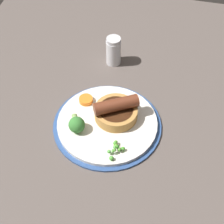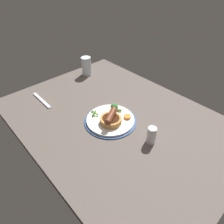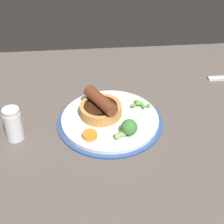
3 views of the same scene
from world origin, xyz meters
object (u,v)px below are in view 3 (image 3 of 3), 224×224
object	(u,v)px
dinner_plate	(110,121)
carrot_slice_0	(90,135)
broccoli_floret_near	(128,128)
pea_pile	(140,104)
sausage_pudding	(101,107)
salt_shaker	(13,124)

from	to	relation	value
dinner_plate	carrot_slice_0	size ratio (longest dim) A/B	7.62
broccoli_floret_near	pea_pile	bearing A→B (deg)	41.79
sausage_pudding	salt_shaker	distance (cm)	19.75
sausage_pudding	pea_pile	distance (cm)	9.64
salt_shaker	sausage_pudding	bearing A→B (deg)	14.12
sausage_pudding	salt_shaker	bearing A→B (deg)	-105.87
pea_pile	carrot_slice_0	xyz separation A→B (cm)	(-12.22, -9.79, -0.41)
broccoli_floret_near	carrot_slice_0	bearing A→B (deg)	156.08
sausage_pudding	broccoli_floret_near	distance (cm)	9.34
carrot_slice_0	salt_shaker	world-z (taller)	salt_shaker
dinner_plate	carrot_slice_0	xyz separation A→B (cm)	(-4.87, -6.30, 1.38)
dinner_plate	carrot_slice_0	bearing A→B (deg)	-127.72
dinner_plate	pea_pile	distance (cm)	8.34
pea_pile	salt_shaker	world-z (taller)	salt_shaker
carrot_slice_0	sausage_pudding	bearing A→B (deg)	70.11
dinner_plate	broccoli_floret_near	distance (cm)	7.38
sausage_pudding	pea_pile	xyz separation A→B (cm)	(9.39, 1.95, -1.01)
broccoli_floret_near	salt_shaker	bearing A→B (deg)	147.66
broccoli_floret_near	salt_shaker	world-z (taller)	salt_shaker
sausage_pudding	carrot_slice_0	bearing A→B (deg)	-49.88
dinner_plate	pea_pile	bearing A→B (deg)	25.42
pea_pile	broccoli_floret_near	xyz separation A→B (cm)	(-3.85, -9.48, 0.76)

